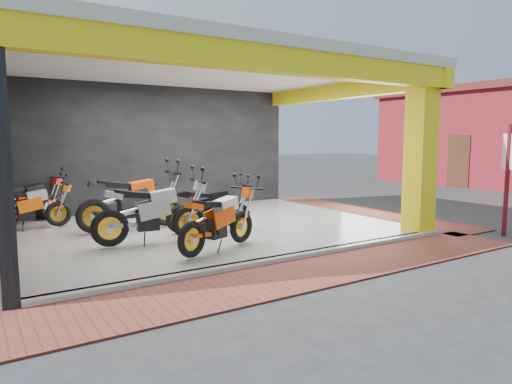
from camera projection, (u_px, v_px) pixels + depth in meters
ground at (253, 249)px, 8.57m from camera, size 80.00×80.00×0.00m
showroom_floor at (206, 229)px, 10.24m from camera, size 8.00×6.00×0.10m
showroom_ceiling at (204, 67)px, 9.82m from camera, size 8.40×6.40×0.20m
back_wall at (156, 150)px, 12.64m from camera, size 8.20×0.20×3.50m
corner_column at (420, 153)px, 9.73m from camera, size 0.50×0.50×3.50m
header_beam_front at (286, 62)px, 7.34m from camera, size 8.40×0.30×0.40m
header_beam_right at (342, 91)px, 11.98m from camera, size 0.30×6.40×0.40m
floor_kerb at (285, 258)px, 7.71m from camera, size 8.00×0.20×0.10m
paver_front at (315, 272)px, 7.06m from camera, size 9.00×1.40×0.03m
paver_right at (360, 212)px, 12.80m from camera, size 1.40×7.00×0.03m
signpost at (507, 176)px, 9.54m from camera, size 0.10×0.32×2.36m
moto_hero at (241, 211)px, 8.48m from camera, size 2.18×1.47×1.25m
moto_row_a at (189, 205)px, 8.76m from camera, size 2.36×1.12×1.38m
moto_row_b at (237, 203)px, 9.77m from camera, size 2.04×1.14×1.18m
moto_row_c at (165, 195)px, 10.11m from camera, size 2.39×0.91×1.46m
moto_row_d at (50, 195)px, 10.99m from camera, size 2.13×1.55×1.23m
moto_row_e at (58, 201)px, 10.10m from camera, size 1.92×0.79×1.16m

